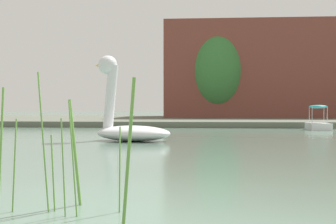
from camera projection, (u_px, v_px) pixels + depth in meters
The scene contains 7 objects.
ground_plane at pixel (113, 213), 4.28m from camera, with size 577.06×577.06×0.00m, color #567060.
shore_bank_far at pixel (190, 120), 35.46m from camera, with size 110.26×23.03×0.39m, color #5B6051.
swan_boat at pixel (127, 120), 14.19m from camera, with size 3.13×2.12×3.22m.
pedal_boat_teal at pixel (318, 123), 21.87m from camera, with size 1.26×2.08×1.44m.
tree_willow_overhanging at pixel (215, 72), 35.91m from camera, with size 7.56×7.53×8.29m.
apartment_block at pixel (280, 74), 40.41m from camera, with size 23.89×13.24×9.05m, color brown.
reed_clump_foreground at pixel (41, 154), 4.20m from camera, with size 2.25×0.92×1.59m.
Camera 1 is at (0.98, -4.21, 1.17)m, focal length 40.59 mm.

